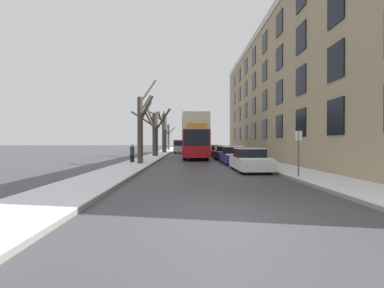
{
  "coord_description": "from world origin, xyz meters",
  "views": [
    {
      "loc": [
        -1.1,
        -5.75,
        1.71
      ],
      "look_at": [
        -0.63,
        17.18,
        1.59
      ],
      "focal_mm": 24.0,
      "sensor_mm": 36.0,
      "label": 1
    }
  ],
  "objects_px": {
    "parked_car_0": "(250,160)",
    "oncoming_van": "(180,146)",
    "parked_car_4": "(212,150)",
    "street_sign_post": "(298,151)",
    "bare_tree_left_1": "(154,131)",
    "parked_car_2": "(224,153)",
    "bare_tree_left_0": "(141,127)",
    "bare_tree_left_3": "(168,136)",
    "parked_car_3": "(217,151)",
    "parked_car_1": "(233,156)",
    "double_decker_bus": "(195,135)",
    "pedestrian_left_sidewalk": "(132,153)",
    "bare_tree_left_2": "(164,131)"
  },
  "relations": [
    {
      "from": "parked_car_0",
      "to": "oncoming_van",
      "type": "distance_m",
      "value": 27.69
    },
    {
      "from": "parked_car_4",
      "to": "street_sign_post",
      "type": "relative_size",
      "value": 1.79
    },
    {
      "from": "street_sign_post",
      "to": "bare_tree_left_1",
      "type": "bearing_deg",
      "value": 115.42
    },
    {
      "from": "parked_car_0",
      "to": "parked_car_2",
      "type": "height_order",
      "value": "parked_car_0"
    },
    {
      "from": "bare_tree_left_0",
      "to": "bare_tree_left_3",
      "type": "height_order",
      "value": "bare_tree_left_0"
    },
    {
      "from": "parked_car_2",
      "to": "oncoming_van",
      "type": "bearing_deg",
      "value": 106.63
    },
    {
      "from": "bare_tree_left_1",
      "to": "bare_tree_left_3",
      "type": "xyz_separation_m",
      "value": [
        0.12,
        21.68,
        -0.07
      ]
    },
    {
      "from": "parked_car_4",
      "to": "parked_car_0",
      "type": "bearing_deg",
      "value": -90.0
    },
    {
      "from": "bare_tree_left_0",
      "to": "parked_car_4",
      "type": "xyz_separation_m",
      "value": [
        7.21,
        18.39,
        -2.27
      ]
    },
    {
      "from": "bare_tree_left_0",
      "to": "parked_car_3",
      "type": "relative_size",
      "value": 1.67
    },
    {
      "from": "oncoming_van",
      "to": "parked_car_3",
      "type": "bearing_deg",
      "value": -64.7
    },
    {
      "from": "parked_car_0",
      "to": "parked_car_3",
      "type": "height_order",
      "value": "parked_car_0"
    },
    {
      "from": "parked_car_1",
      "to": "street_sign_post",
      "type": "xyz_separation_m",
      "value": [
        1.35,
        -9.06,
        0.65
      ]
    },
    {
      "from": "parked_car_1",
      "to": "parked_car_0",
      "type": "bearing_deg",
      "value": -90.0
    },
    {
      "from": "bare_tree_left_3",
      "to": "parked_car_3",
      "type": "bearing_deg",
      "value": -69.43
    },
    {
      "from": "bare_tree_left_1",
      "to": "parked_car_4",
      "type": "relative_size",
      "value": 1.59
    },
    {
      "from": "double_decker_bus",
      "to": "bare_tree_left_3",
      "type": "bearing_deg",
      "value": 100.84
    },
    {
      "from": "bare_tree_left_0",
      "to": "double_decker_bus",
      "type": "relative_size",
      "value": 0.64
    },
    {
      "from": "double_decker_bus",
      "to": "parked_car_0",
      "type": "bearing_deg",
      "value": -77.35
    },
    {
      "from": "bare_tree_left_3",
      "to": "pedestrian_left_sidewalk",
      "type": "distance_m",
      "value": 31.7
    },
    {
      "from": "double_decker_bus",
      "to": "parked_car_2",
      "type": "height_order",
      "value": "double_decker_bus"
    },
    {
      "from": "parked_car_0",
      "to": "street_sign_post",
      "type": "distance_m",
      "value": 3.93
    },
    {
      "from": "parked_car_0",
      "to": "parked_car_1",
      "type": "relative_size",
      "value": 0.91
    },
    {
      "from": "bare_tree_left_1",
      "to": "parked_car_0",
      "type": "height_order",
      "value": "bare_tree_left_1"
    },
    {
      "from": "bare_tree_left_2",
      "to": "street_sign_post",
      "type": "distance_m",
      "value": 31.43
    },
    {
      "from": "parked_car_0",
      "to": "oncoming_van",
      "type": "bearing_deg",
      "value": 100.16
    },
    {
      "from": "bare_tree_left_0",
      "to": "double_decker_bus",
      "type": "bearing_deg",
      "value": 63.58
    },
    {
      "from": "parked_car_1",
      "to": "oncoming_van",
      "type": "xyz_separation_m",
      "value": [
        -4.88,
        21.83,
        0.5
      ]
    },
    {
      "from": "parked_car_4",
      "to": "oncoming_van",
      "type": "relative_size",
      "value": 0.82
    },
    {
      "from": "double_decker_bus",
      "to": "oncoming_van",
      "type": "relative_size",
      "value": 2.1
    },
    {
      "from": "bare_tree_left_0",
      "to": "bare_tree_left_2",
      "type": "bearing_deg",
      "value": 90.77
    },
    {
      "from": "parked_car_3",
      "to": "oncoming_van",
      "type": "xyz_separation_m",
      "value": [
        -4.88,
        10.33,
        0.53
      ]
    },
    {
      "from": "parked_car_1",
      "to": "pedestrian_left_sidewalk",
      "type": "height_order",
      "value": "pedestrian_left_sidewalk"
    },
    {
      "from": "parked_car_4",
      "to": "oncoming_van",
      "type": "distance_m",
      "value": 6.78
    },
    {
      "from": "bare_tree_left_3",
      "to": "street_sign_post",
      "type": "relative_size",
      "value": 2.74
    },
    {
      "from": "parked_car_2",
      "to": "parked_car_1",
      "type": "bearing_deg",
      "value": -90.0
    },
    {
      "from": "bare_tree_left_0",
      "to": "parked_car_1",
      "type": "relative_size",
      "value": 1.5
    },
    {
      "from": "parked_car_1",
      "to": "pedestrian_left_sidewalk",
      "type": "distance_m",
      "value": 8.12
    },
    {
      "from": "bare_tree_left_2",
      "to": "street_sign_post",
      "type": "height_order",
      "value": "bare_tree_left_2"
    },
    {
      "from": "bare_tree_left_2",
      "to": "parked_car_1",
      "type": "height_order",
      "value": "bare_tree_left_2"
    },
    {
      "from": "bare_tree_left_1",
      "to": "parked_car_2",
      "type": "distance_m",
      "value": 9.06
    },
    {
      "from": "bare_tree_left_0",
      "to": "oncoming_van",
      "type": "distance_m",
      "value": 23.26
    },
    {
      "from": "bare_tree_left_0",
      "to": "parked_car_0",
      "type": "relative_size",
      "value": 1.64
    },
    {
      "from": "parked_car_3",
      "to": "street_sign_post",
      "type": "xyz_separation_m",
      "value": [
        1.35,
        -20.56,
        0.68
      ]
    },
    {
      "from": "bare_tree_left_0",
      "to": "parked_car_4",
      "type": "relative_size",
      "value": 1.65
    },
    {
      "from": "bare_tree_left_0",
      "to": "street_sign_post",
      "type": "height_order",
      "value": "bare_tree_left_0"
    },
    {
      "from": "bare_tree_left_0",
      "to": "pedestrian_left_sidewalk",
      "type": "bearing_deg",
      "value": 130.29
    },
    {
      "from": "bare_tree_left_1",
      "to": "oncoming_van",
      "type": "xyz_separation_m",
      "value": [
        2.72,
        12.06,
        -1.88
      ]
    },
    {
      "from": "bare_tree_left_3",
      "to": "parked_car_3",
      "type": "distance_m",
      "value": 21.43
    },
    {
      "from": "oncoming_van",
      "to": "street_sign_post",
      "type": "height_order",
      "value": "street_sign_post"
    }
  ]
}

